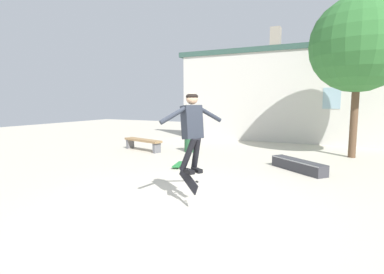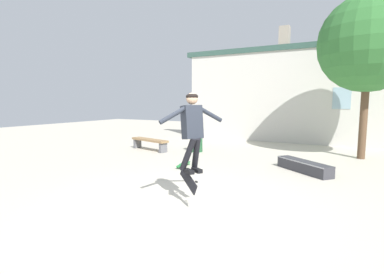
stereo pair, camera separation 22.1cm
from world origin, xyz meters
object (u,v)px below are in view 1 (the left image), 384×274
tree_right (359,45)px  skater (192,126)px  skateboard_resting (179,164)px  trash_bin (190,140)px  park_bench (143,142)px  skate_ledge (298,165)px  skateboard_flipping (188,180)px

tree_right → skater: bearing=-112.4°
skateboard_resting → trash_bin: bearing=-174.4°
park_bench → skater: skater is taller
tree_right → skate_ledge: size_ratio=3.31×
tree_right → park_bench: 8.33m
trash_bin → skater: size_ratio=0.57×
trash_bin → skateboard_flipping: size_ratio=1.28×
park_bench → skateboard_flipping: size_ratio=2.96×
skateboard_resting → skateboard_flipping: bearing=18.1°
skater → skateboard_resting: skater is taller
tree_right → trash_bin: (-5.51, -1.44, -3.34)m
park_bench → trash_bin: trash_bin is taller
trash_bin → tree_right: bearing=14.7°
tree_right → trash_bin: tree_right is taller
skateboard_flipping → skate_ledge: bearing=109.4°
trash_bin → skateboard_flipping: (2.67, -5.33, 0.06)m
skate_ledge → skater: bearing=-71.0°
skater → skate_ledge: bearing=101.6°
park_bench → trash_bin: size_ratio=2.32×
park_bench → skateboard_flipping: (4.46, -4.73, 0.16)m
skate_ledge → skater: 4.26m
park_bench → skateboard_resting: park_bench is taller
skate_ledge → skateboard_resting: (-3.23, -1.00, -0.09)m
skate_ledge → skater: skater is taller
trash_bin → skateboard_flipping: 5.96m
skateboard_resting → skate_ledge: bearing=93.1°
tree_right → skateboard_flipping: (-2.84, -6.77, -3.28)m
tree_right → skateboard_resting: bearing=-139.5°
skateboard_resting → skater: bearing=19.3°
tree_right → skateboard_resting: 7.12m
tree_right → skateboard_flipping: bearing=-112.8°
skater → tree_right: bearing=99.4°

